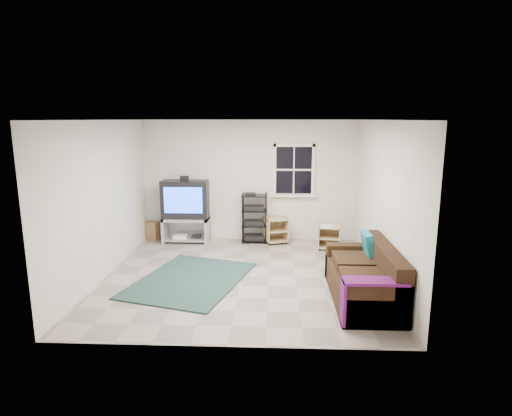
{
  "coord_description": "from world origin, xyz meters",
  "views": [
    {
      "loc": [
        0.53,
        -6.85,
        2.62
      ],
      "look_at": [
        0.22,
        0.4,
        1.1
      ],
      "focal_mm": 30.0,
      "sensor_mm": 36.0,
      "label": 1
    }
  ],
  "objects_px": {
    "av_rack": "(254,221)",
    "side_table_left": "(275,229)",
    "side_table_right": "(329,235)",
    "tv_unit": "(185,206)",
    "sofa": "(365,279)"
  },
  "relations": [
    {
      "from": "av_rack",
      "to": "side_table_left",
      "type": "height_order",
      "value": "av_rack"
    },
    {
      "from": "av_rack",
      "to": "side_table_left",
      "type": "xyz_separation_m",
      "value": [
        0.44,
        0.0,
        -0.18
      ]
    },
    {
      "from": "side_table_right",
      "to": "av_rack",
      "type": "bearing_deg",
      "value": 164.99
    },
    {
      "from": "side_table_left",
      "to": "sofa",
      "type": "distance_m",
      "value": 3.24
    },
    {
      "from": "side_table_left",
      "to": "side_table_right",
      "type": "xyz_separation_m",
      "value": [
        1.11,
        -0.42,
        -0.01
      ]
    },
    {
      "from": "sofa",
      "to": "tv_unit",
      "type": "bearing_deg",
      "value": 138.13
    },
    {
      "from": "side_table_right",
      "to": "sofa",
      "type": "xyz_separation_m",
      "value": [
        0.21,
        -2.54,
        0.03
      ]
    },
    {
      "from": "av_rack",
      "to": "sofa",
      "type": "bearing_deg",
      "value": -59.17
    },
    {
      "from": "side_table_left",
      "to": "tv_unit",
      "type": "bearing_deg",
      "value": -178.42
    },
    {
      "from": "av_rack",
      "to": "sofa",
      "type": "relative_size",
      "value": 0.55
    },
    {
      "from": "side_table_left",
      "to": "side_table_right",
      "type": "height_order",
      "value": "side_table_left"
    },
    {
      "from": "tv_unit",
      "to": "sofa",
      "type": "bearing_deg",
      "value": -41.87
    },
    {
      "from": "side_table_right",
      "to": "sofa",
      "type": "relative_size",
      "value": 0.26
    },
    {
      "from": "av_rack",
      "to": "side_table_left",
      "type": "distance_m",
      "value": 0.48
    },
    {
      "from": "av_rack",
      "to": "side_table_left",
      "type": "relative_size",
      "value": 1.84
    }
  ]
}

